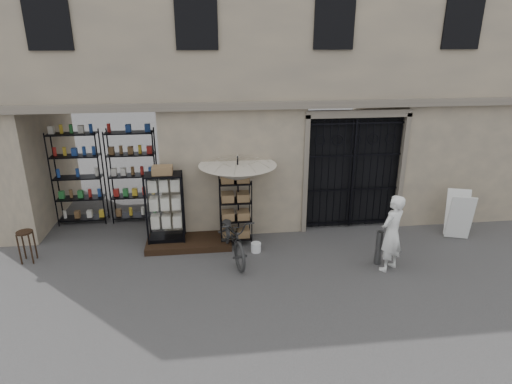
{
  "coord_description": "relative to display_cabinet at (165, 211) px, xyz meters",
  "views": [
    {
      "loc": [
        -1.91,
        -7.8,
        4.7
      ],
      "look_at": [
        -0.8,
        1.4,
        1.35
      ],
      "focal_mm": 30.0,
      "sensor_mm": 36.0,
      "label": 1
    }
  ],
  "objects": [
    {
      "name": "wooden_stool",
      "position": [
        -3.0,
        -0.46,
        -0.5
      ],
      "size": [
        0.41,
        0.41,
        0.73
      ],
      "rotation": [
        0.0,
        0.0,
        -0.2
      ],
      "color": "black",
      "rests_on": "ground"
    },
    {
      "name": "wire_rack",
      "position": [
        1.65,
        -0.07,
        -0.08
      ],
      "size": [
        0.86,
        0.73,
        1.65
      ],
      "rotation": [
        0.0,
        0.0,
        0.35
      ],
      "color": "black",
      "rests_on": "ground"
    },
    {
      "name": "bicycle",
      "position": [
        1.51,
        -0.8,
        -0.88
      ],
      "size": [
        0.89,
        1.16,
        1.99
      ],
      "primitive_type": "imported",
      "rotation": [
        0.0,
        0.0,
        0.2
      ],
      "color": "black",
      "rests_on": "ground"
    },
    {
      "name": "easel_sign",
      "position": [
        7.11,
        -0.45,
        -0.28
      ],
      "size": [
        0.73,
        0.78,
        1.16
      ],
      "rotation": [
        0.0,
        0.0,
        -0.34
      ],
      "color": "silver",
      "rests_on": "ground"
    },
    {
      "name": "main_building",
      "position": [
        2.91,
        2.34,
        3.62
      ],
      "size": [
        14.0,
        4.0,
        9.0
      ],
      "primitive_type": "cube",
      "color": "gray",
      "rests_on": "ground"
    },
    {
      "name": "ground",
      "position": [
        2.91,
        -1.66,
        -0.88
      ],
      "size": [
        80.0,
        80.0,
        0.0
      ],
      "primitive_type": "plane",
      "color": "black",
      "rests_on": "ground"
    },
    {
      "name": "iron_gate",
      "position": [
        4.66,
        0.62,
        0.62
      ],
      "size": [
        2.5,
        0.21,
        3.0
      ],
      "color": "black",
      "rests_on": "ground"
    },
    {
      "name": "shop_shelving",
      "position": [
        -1.64,
        1.64,
        0.37
      ],
      "size": [
        2.7,
        0.5,
        2.5
      ],
      "primitive_type": "cube",
      "color": "black",
      "rests_on": "ground"
    },
    {
      "name": "white_bucket",
      "position": [
        2.07,
        -0.62,
        -0.77
      ],
      "size": [
        0.26,
        0.26,
        0.22
      ],
      "primitive_type": "cylinder",
      "rotation": [
        0.0,
        0.0,
        0.12
      ],
      "color": "silver",
      "rests_on": "ground"
    },
    {
      "name": "display_cabinet",
      "position": [
        0.0,
        0.0,
        0.0
      ],
      "size": [
        0.95,
        0.8,
        1.77
      ],
      "rotation": [
        0.0,
        0.0,
        -0.43
      ],
      "color": "black",
      "rests_on": "step_platform"
    },
    {
      "name": "shopkeeper",
      "position": [
        4.8,
        -1.74,
        -0.88
      ],
      "size": [
        1.42,
        1.76,
        0.4
      ],
      "primitive_type": "imported",
      "rotation": [
        0.0,
        0.0,
        3.7
      ],
      "color": "silver",
      "rests_on": "ground"
    },
    {
      "name": "steel_bollard",
      "position": [
        4.66,
        -1.5,
        -0.49
      ],
      "size": [
        0.15,
        0.15,
        0.78
      ],
      "primitive_type": "cylinder",
      "rotation": [
        0.0,
        0.0,
        0.08
      ],
      "color": "#515252",
      "rests_on": "ground"
    },
    {
      "name": "market_umbrella",
      "position": [
        1.72,
        -0.01,
        0.97
      ],
      "size": [
        1.69,
        1.72,
        2.58
      ],
      "rotation": [
        0.0,
        0.0,
        -0.07
      ],
      "color": "black",
      "rests_on": "ground"
    },
    {
      "name": "shop_recess",
      "position": [
        -1.59,
        1.14,
        0.62
      ],
      "size": [
        3.0,
        1.7,
        3.0
      ],
      "primitive_type": "cube",
      "color": "black",
      "rests_on": "ground"
    },
    {
      "name": "step_platform",
      "position": [
        0.51,
        -0.11,
        -0.81
      ],
      "size": [
        2.0,
        0.9,
        0.15
      ],
      "primitive_type": "cube",
      "color": "black",
      "rests_on": "ground"
    }
  ]
}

